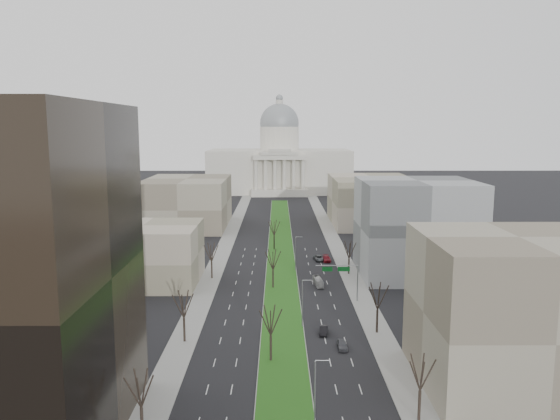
{
  "coord_description": "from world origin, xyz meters",
  "views": [
    {
      "loc": [
        -0.84,
        -42.84,
        37.36
      ],
      "look_at": [
        -0.27,
        106.53,
        14.35
      ],
      "focal_mm": 35.0,
      "sensor_mm": 36.0,
      "label": 1
    }
  ],
  "objects_px": {
    "car_black": "(324,330)",
    "car_red": "(327,259)",
    "car_grey_near": "(342,345)",
    "car_grey_far": "(319,258)",
    "box_van": "(318,282)"
  },
  "relations": [
    {
      "from": "car_grey_near",
      "to": "car_grey_far",
      "type": "relative_size",
      "value": 0.79
    },
    {
      "from": "car_grey_far",
      "to": "box_van",
      "type": "xyz_separation_m",
      "value": [
        -1.98,
        -24.17,
        0.22
      ]
    },
    {
      "from": "car_black",
      "to": "car_red",
      "type": "bearing_deg",
      "value": 91.46
    },
    {
      "from": "car_red",
      "to": "car_black",
      "type": "bearing_deg",
      "value": -97.4
    },
    {
      "from": "car_red",
      "to": "car_grey_far",
      "type": "height_order",
      "value": "car_red"
    },
    {
      "from": "car_red",
      "to": "box_van",
      "type": "xyz_separation_m",
      "value": [
        -4.07,
        -23.35,
        0.19
      ]
    },
    {
      "from": "car_black",
      "to": "box_van",
      "type": "distance_m",
      "value": 30.47
    },
    {
      "from": "car_black",
      "to": "car_red",
      "type": "relative_size",
      "value": 0.8
    },
    {
      "from": "car_grey_near",
      "to": "car_grey_far",
      "type": "bearing_deg",
      "value": 88.97
    },
    {
      "from": "box_van",
      "to": "car_grey_near",
      "type": "bearing_deg",
      "value": -94.12
    },
    {
      "from": "car_grey_near",
      "to": "box_van",
      "type": "bearing_deg",
      "value": 91.65
    },
    {
      "from": "car_grey_far",
      "to": "car_black",
      "type": "bearing_deg",
      "value": -101.37
    },
    {
      "from": "car_grey_far",
      "to": "box_van",
      "type": "relative_size",
      "value": 0.76
    },
    {
      "from": "car_grey_near",
      "to": "car_black",
      "type": "height_order",
      "value": "car_grey_near"
    },
    {
      "from": "car_red",
      "to": "box_van",
      "type": "distance_m",
      "value": 23.71
    }
  ]
}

